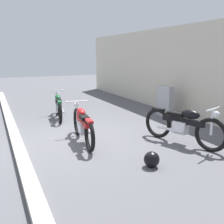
# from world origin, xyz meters

# --- Properties ---
(ground_plane) EXTENTS (40.00, 40.00, 0.00)m
(ground_plane) POSITION_xyz_m (0.00, 0.00, 0.00)
(ground_plane) COLOR #56565B
(building_wall) EXTENTS (18.00, 0.30, 3.05)m
(building_wall) POSITION_xyz_m (0.00, 4.39, 1.52)
(building_wall) COLOR beige
(building_wall) RESTS_ON ground_plane
(curb_strip) EXTENTS (18.00, 0.24, 0.12)m
(curb_strip) POSITION_xyz_m (0.00, -1.27, 0.06)
(curb_strip) COLOR #B7B2A8
(curb_strip) RESTS_ON ground_plane
(stone_marker) EXTENTS (0.69, 0.21, 1.04)m
(stone_marker) POSITION_xyz_m (-1.06, 3.61, 0.52)
(stone_marker) COLOR #9E9EA3
(stone_marker) RESTS_ON ground_plane
(helmet) EXTENTS (0.30, 0.30, 0.30)m
(helmet) POSITION_xyz_m (2.26, 0.91, 0.15)
(helmet) COLOR black
(helmet) RESTS_ON ground_plane
(motorcycle_red) EXTENTS (2.02, 0.56, 0.91)m
(motorcycle_red) POSITION_xyz_m (0.34, 0.20, 0.44)
(motorcycle_red) COLOR black
(motorcycle_red) RESTS_ON ground_plane
(motorcycle_green) EXTENTS (1.92, 0.57, 0.87)m
(motorcycle_green) POSITION_xyz_m (-2.32, 0.26, 0.42)
(motorcycle_green) COLOR black
(motorcycle_green) RESTS_ON ground_plane
(motorcycle_black) EXTENTS (2.06, 0.92, 0.96)m
(motorcycle_black) POSITION_xyz_m (1.47, 2.28, 0.46)
(motorcycle_black) COLOR black
(motorcycle_black) RESTS_ON ground_plane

